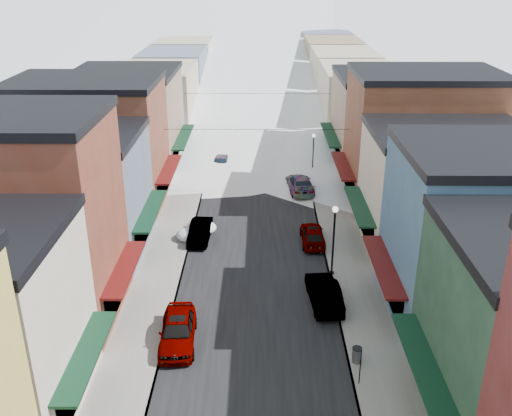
{
  "coord_description": "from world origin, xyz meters",
  "views": [
    {
      "loc": [
        0.31,
        -8.65,
        19.59
      ],
      "look_at": [
        0.0,
        30.74,
        2.67
      ],
      "focal_mm": 40.0,
      "sensor_mm": 36.0,
      "label": 1
    }
  ],
  "objects_px": {
    "car_green_sedan": "(324,292)",
    "trash_can": "(357,355)",
    "car_silver_sedan": "(178,330)",
    "streetlamp_near": "(334,232)",
    "car_dark_hatch": "(200,231)"
  },
  "relations": [
    {
      "from": "car_green_sedan",
      "to": "trash_can",
      "type": "height_order",
      "value": "car_green_sedan"
    },
    {
      "from": "car_silver_sedan",
      "to": "trash_can",
      "type": "distance_m",
      "value": 9.86
    },
    {
      "from": "car_silver_sedan",
      "to": "streetlamp_near",
      "type": "height_order",
      "value": "streetlamp_near"
    },
    {
      "from": "car_green_sedan",
      "to": "trash_can",
      "type": "distance_m",
      "value": 5.99
    },
    {
      "from": "car_silver_sedan",
      "to": "car_dark_hatch",
      "type": "bearing_deg",
      "value": 86.87
    },
    {
      "from": "car_green_sedan",
      "to": "streetlamp_near",
      "type": "height_order",
      "value": "streetlamp_near"
    },
    {
      "from": "trash_can",
      "to": "car_dark_hatch",
      "type": "bearing_deg",
      "value": 123.36
    },
    {
      "from": "trash_can",
      "to": "streetlamp_near",
      "type": "relative_size",
      "value": 0.18
    },
    {
      "from": "trash_can",
      "to": "car_silver_sedan",
      "type": "bearing_deg",
      "value": 169.47
    },
    {
      "from": "car_green_sedan",
      "to": "streetlamp_near",
      "type": "distance_m",
      "value": 4.4
    },
    {
      "from": "car_silver_sedan",
      "to": "streetlamp_near",
      "type": "relative_size",
      "value": 0.98
    },
    {
      "from": "streetlamp_near",
      "to": "trash_can",
      "type": "bearing_deg",
      "value": -88.56
    },
    {
      "from": "car_dark_hatch",
      "to": "trash_can",
      "type": "height_order",
      "value": "car_dark_hatch"
    },
    {
      "from": "car_silver_sedan",
      "to": "trash_can",
      "type": "bearing_deg",
      "value": -13.85
    },
    {
      "from": "car_green_sedan",
      "to": "trash_can",
      "type": "relative_size",
      "value": 5.47
    }
  ]
}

